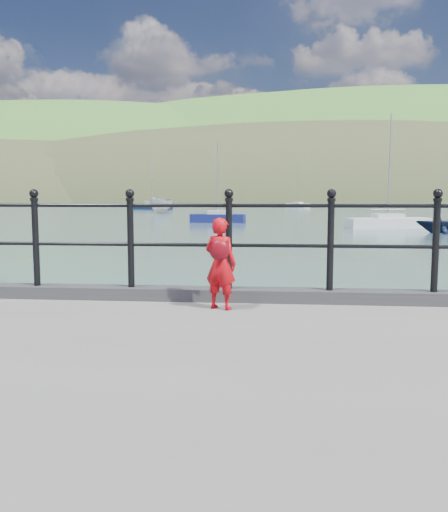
# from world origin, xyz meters

# --- Properties ---
(ground) EXTENTS (600.00, 600.00, 0.00)m
(ground) POSITION_xyz_m (0.00, 0.00, 0.00)
(ground) COLOR #2D4251
(ground) RESTS_ON ground
(kerb) EXTENTS (60.00, 0.30, 0.15)m
(kerb) POSITION_xyz_m (0.00, -0.15, 1.07)
(kerb) COLOR #28282B
(kerb) RESTS_ON quay
(railing) EXTENTS (18.11, 0.11, 1.20)m
(railing) POSITION_xyz_m (0.00, -0.15, 1.82)
(railing) COLOR black
(railing) RESTS_ON kerb
(far_shore) EXTENTS (830.00, 200.00, 156.00)m
(far_shore) POSITION_xyz_m (38.34, 239.41, -22.57)
(far_shore) COLOR #333A21
(far_shore) RESTS_ON ground
(child) EXTENTS (0.44, 0.37, 1.03)m
(child) POSITION_xyz_m (0.55, -0.64, 1.52)
(child) COLOR red
(child) RESTS_ON quay
(launch_white) EXTENTS (2.92, 5.47, 2.01)m
(launch_white) POSITION_xyz_m (-12.49, 57.82, 1.00)
(launch_white) COLOR beige
(launch_white) RESTS_ON ground
(launch_navy) EXTENTS (2.90, 2.57, 1.41)m
(launch_navy) POSITION_xyz_m (11.00, 26.89, 0.71)
(launch_navy) COLOR black
(launch_navy) RESTS_ON ground
(sailboat_near) EXTENTS (5.95, 3.08, 7.95)m
(sailboat_near) POSITION_xyz_m (8.94, 31.69, 0.34)
(sailboat_near) COLOR silver
(sailboat_near) RESTS_ON ground
(sailboat_deep) EXTENTS (4.61, 5.20, 8.06)m
(sailboat_deep) POSITION_xyz_m (5.49, 96.65, 0.34)
(sailboat_deep) COLOR white
(sailboat_deep) RESTS_ON ground
(sailboat_port) EXTENTS (4.58, 1.83, 6.71)m
(sailboat_port) POSITION_xyz_m (-3.53, 38.04, 0.34)
(sailboat_port) COLOR #131954
(sailboat_port) RESTS_ON ground
(sailboat_left) EXTENTS (6.30, 2.69, 8.67)m
(sailboat_left) POSITION_xyz_m (-17.99, 77.43, 0.34)
(sailboat_left) COLOR black
(sailboat_left) RESTS_ON ground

